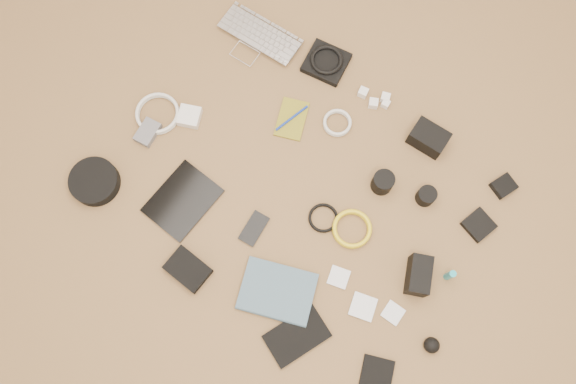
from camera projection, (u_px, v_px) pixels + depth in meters
The scene contains 33 objects.
laptop at pixel (253, 44), 2.14m from camera, with size 0.32×0.22×0.03m, color silver.
headphone_pouch at pixel (326, 63), 2.12m from camera, with size 0.15×0.14×0.03m, color black.
headphones at pixel (327, 60), 2.10m from camera, with size 0.12×0.12×0.02m, color black.
charger_a at pixel (363, 92), 2.09m from camera, with size 0.03×0.03×0.03m, color white.
charger_b at pixel (385, 98), 2.08m from camera, with size 0.03×0.03×0.03m, color white.
charger_c at pixel (386, 104), 2.08m from camera, with size 0.03×0.03×0.03m, color white.
charger_d at pixel (373, 103), 2.07m from camera, with size 0.03×0.03×0.03m, color white.
dslr_camera at pixel (428, 138), 2.01m from camera, with size 0.13×0.09×0.07m, color black.
lens_pouch at pixel (504, 186), 1.99m from camera, with size 0.07×0.08×0.03m, color black.
notebook_olive at pixel (292, 119), 2.07m from camera, with size 0.10×0.16×0.01m, color olive.
pen_blue at pixel (292, 118), 2.06m from camera, with size 0.01×0.01×0.15m, color #122D96.
cable_white_a at pixel (337, 123), 2.06m from camera, with size 0.11×0.11×0.01m, color silver.
lens_a at pixel (383, 182), 1.97m from camera, with size 0.08×0.08×0.08m, color black.
lens_b at pixel (426, 196), 1.96m from camera, with size 0.07×0.07×0.06m, color black.
card_reader at pixel (479, 225), 1.95m from camera, with size 0.09×0.09×0.02m, color black.
power_brick at pixel (189, 116), 2.06m from camera, with size 0.08×0.08×0.03m, color white.
cable_white_b at pixel (158, 114), 2.07m from camera, with size 0.16×0.16×0.01m, color silver.
cable_black at pixel (323, 218), 1.97m from camera, with size 0.10×0.10×0.01m, color black.
cable_yellow at pixel (352, 229), 1.95m from camera, with size 0.14×0.14×0.02m, color yellow.
flash at pixel (419, 275), 1.87m from camera, with size 0.07×0.13×0.10m, color black.
lens_cleaner at pixel (450, 275), 1.88m from camera, with size 0.02×0.02×0.08m, color #1B9CB2.
battery_charger at pixel (148, 132), 2.05m from camera, with size 0.06×0.10×0.03m, color slate.
tablet at pixel (183, 201), 1.98m from camera, with size 0.19×0.24×0.01m, color black.
phone at pixel (254, 228), 1.96m from camera, with size 0.06×0.12×0.01m, color black.
filter_case_left at pixel (339, 277), 1.91m from camera, with size 0.07×0.07×0.01m, color silver.
filter_case_mid at pixel (363, 307), 1.88m from camera, with size 0.08×0.08×0.01m, color silver.
filter_case_right at pixel (393, 313), 1.88m from camera, with size 0.06×0.06×0.01m, color silver.
air_blower at pixel (432, 345), 1.83m from camera, with size 0.05×0.05×0.05m, color black.
headphone_case at pixel (95, 182), 1.98m from camera, with size 0.17×0.17×0.05m, color black.
drive_case at pixel (188, 269), 1.91m from camera, with size 0.14×0.10×0.04m, color black.
paperback at pixel (270, 318), 1.87m from camera, with size 0.18×0.24×0.02m, color #435F72.
notebook_black_a at pixel (297, 336), 1.86m from camera, with size 0.12×0.20×0.01m, color black.
notebook_black_b at pixel (375, 382), 1.82m from camera, with size 0.10×0.15×0.01m, color black.
Camera 1 is at (0.28, -0.47, 1.92)m, focal length 35.00 mm.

